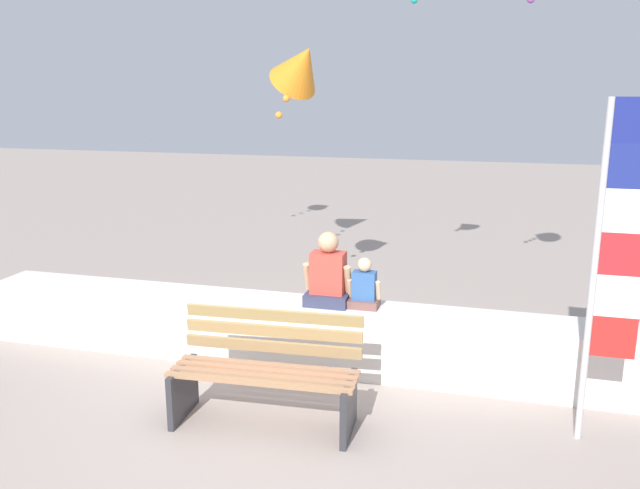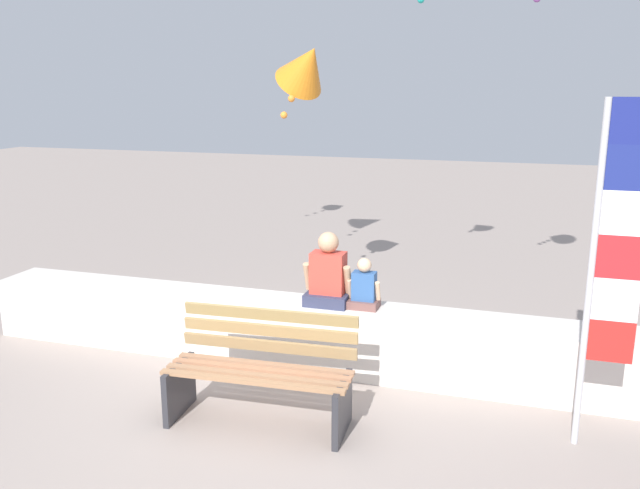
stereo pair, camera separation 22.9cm
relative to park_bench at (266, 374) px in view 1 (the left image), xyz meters
name	(u,v)px [view 1 (the left image)]	position (x,y,z in m)	size (l,w,h in m)	color
ground_plane	(261,409)	(-0.11, 0.16, -0.41)	(40.00, 40.00, 0.00)	gray
seawall_ledge	(296,333)	(-0.11, 1.19, -0.10)	(6.68, 0.58, 0.63)	silver
park_bench	(266,374)	(0.00, 0.00, 0.00)	(1.54, 0.69, 0.88)	#A17450
person_adult	(328,276)	(0.20, 1.23, 0.49)	(0.47, 0.34, 0.72)	#2E324E
person_child	(364,288)	(0.56, 1.23, 0.40)	(0.32, 0.23, 0.49)	brown
flag_banner	(612,251)	(2.56, 0.37, 1.11)	(0.37, 0.05, 2.62)	#B7B7BC
kite_orange	(301,66)	(-0.50, 2.70, 2.49)	(0.95, 0.92, 0.96)	orange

